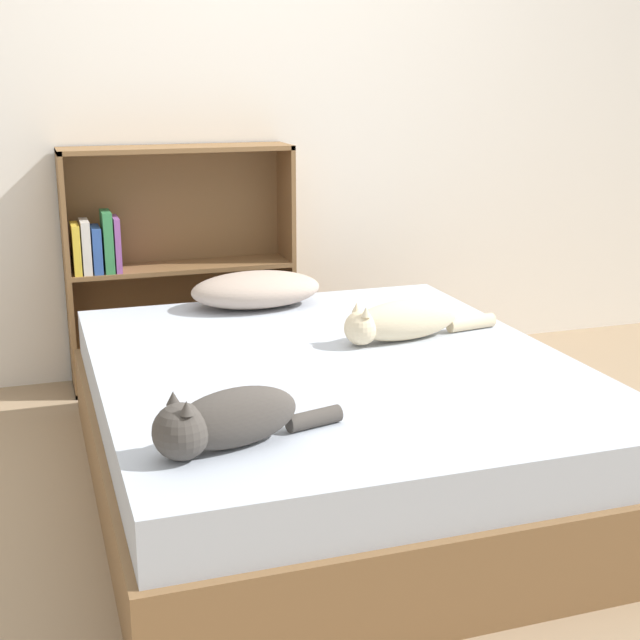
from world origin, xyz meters
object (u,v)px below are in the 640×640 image
Objects in this scene: bed at (333,423)px; cat_light at (402,321)px; pillow at (256,290)px; bookshelf at (170,262)px; cat_dark at (223,421)px.

cat_light is at bearing 24.89° from bed.
bookshelf reaches higher than pillow.
pillow is at bearing -122.06° from cat_dark.
pillow is 0.85× the size of cat_light.
bed is 0.82m from pillow.
cat_light is (0.37, -0.62, -0.00)m from pillow.
bookshelf reaches higher than cat_dark.
cat_light is 1.18× the size of cat_dark.
bed is at bearing -84.93° from pillow.
bed is at bearing -144.35° from cat_dark.
bed is 0.83m from cat_dark.
cat_dark is (-0.50, -0.60, 0.30)m from bed.
cat_light is at bearing -60.53° from bookshelf.
cat_dark reaches higher than bed.
bookshelf is (-0.64, 1.13, 0.03)m from cat_light.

